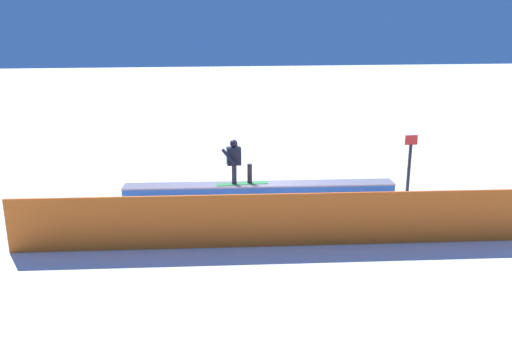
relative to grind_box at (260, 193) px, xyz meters
The scene contains 5 objects.
ground_plane 0.25m from the grind_box, ahead, with size 120.00×120.00×0.00m, color white.
grind_box is the anchor object (origin of this frame).
snowboarder 1.24m from the grind_box, ahead, with size 1.53×0.44×1.34m.
safety_fence 3.33m from the grind_box, 90.00° to the left, with size 12.52×0.06×1.29m, color orange.
trail_marker 4.84m from the grind_box, behind, with size 0.40×0.10×1.81m.
Camera 1 is at (2.26, 14.32, 4.90)m, focal length 36.03 mm.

